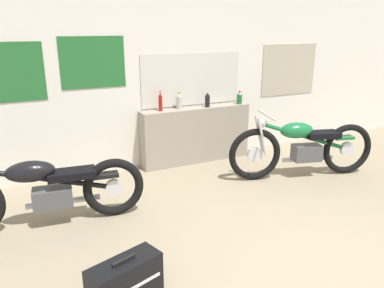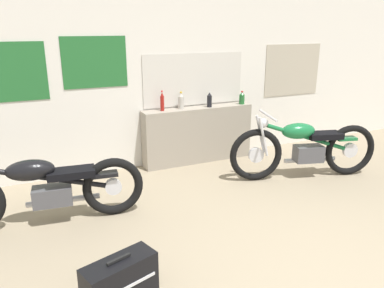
{
  "view_description": "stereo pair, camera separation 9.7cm",
  "coord_description": "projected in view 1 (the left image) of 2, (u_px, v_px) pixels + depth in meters",
  "views": [
    {
      "loc": [
        -2.2,
        -1.53,
        2.05
      ],
      "look_at": [
        -0.34,
        2.34,
        0.7
      ],
      "focal_mm": 35.0,
      "sensor_mm": 36.0,
      "label": 1
    },
    {
      "loc": [
        -2.11,
        -1.57,
        2.05
      ],
      "look_at": [
        -0.34,
        2.34,
        0.7
      ],
      "focal_mm": 35.0,
      "sensor_mm": 36.0,
      "label": 2
    }
  ],
  "objects": [
    {
      "name": "bottle_leftmost",
      "position": [
        160.0,
        102.0,
        5.46
      ],
      "size": [
        0.06,
        0.06,
        0.3
      ],
      "color": "maroon",
      "rests_on": "sill_counter"
    },
    {
      "name": "bottle_left_center",
      "position": [
        179.0,
        101.0,
        5.61
      ],
      "size": [
        0.09,
        0.09,
        0.26
      ],
      "color": "#B7B2A8",
      "rests_on": "sill_counter"
    },
    {
      "name": "bottle_center",
      "position": [
        207.0,
        100.0,
        5.73
      ],
      "size": [
        0.07,
        0.07,
        0.24
      ],
      "color": "black",
      "rests_on": "sill_counter"
    },
    {
      "name": "hard_case_black",
      "position": [
        125.0,
        281.0,
        2.9
      ],
      "size": [
        0.62,
        0.4,
        0.37
      ],
      "color": "black",
      "rests_on": "ground_plane"
    },
    {
      "name": "motorcycle_green",
      "position": [
        302.0,
        147.0,
        5.24
      ],
      "size": [
        2.07,
        0.8,
        0.93
      ],
      "color": "black",
      "rests_on": "ground_plane"
    },
    {
      "name": "bottle_right_center",
      "position": [
        239.0,
        98.0,
        5.97
      ],
      "size": [
        0.08,
        0.08,
        0.21
      ],
      "color": "#23662D",
      "rests_on": "sill_counter"
    },
    {
      "name": "motorcycle_black",
      "position": [
        45.0,
        190.0,
        3.93
      ],
      "size": [
        2.1,
        0.64,
        0.84
      ],
      "color": "black",
      "rests_on": "ground_plane"
    },
    {
      "name": "sill_counter",
      "position": [
        196.0,
        135.0,
        5.86
      ],
      "size": [
        1.76,
        0.28,
        0.87
      ],
      "color": "gray",
      "rests_on": "ground_plane"
    },
    {
      "name": "wall_back",
      "position": [
        173.0,
        72.0,
        5.6
      ],
      "size": [
        10.0,
        0.07,
        2.8
      ],
      "color": "silver",
      "rests_on": "ground_plane"
    }
  ]
}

